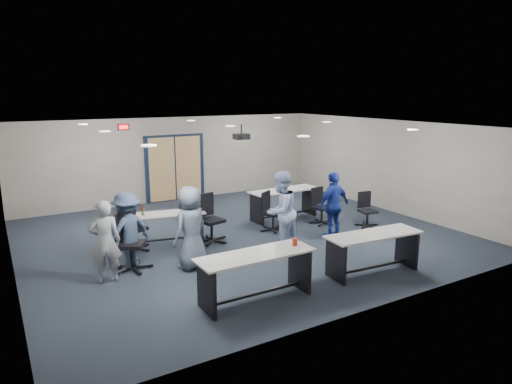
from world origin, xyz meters
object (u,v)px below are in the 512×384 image
table_front_right (373,246)px  chair_loose_left (131,242)px  chair_loose_right (368,210)px  person_gray (105,242)px  table_front_left (256,268)px  chair_back_a (133,227)px  table_back_left (165,223)px  chair_back_b (211,219)px  chair_back_c (273,212)px  table_back_right (284,199)px  person_plaid (191,228)px  person_back (128,231)px  chair_back_d (322,206)px  person_lightblue (281,211)px  person_navy (333,205)px

table_front_right → chair_loose_left: (-4.04, 2.55, 0.03)m
chair_loose_right → person_gray: size_ratio=0.58×
table_front_left → chair_back_a: chair_back_a is taller
chair_loose_left → person_gray: size_ratio=0.73×
table_back_left → chair_back_b: chair_back_b is taller
chair_back_c → person_gray: (-4.42, -1.13, 0.28)m
table_back_right → person_gray: person_gray is taller
person_plaid → person_back: person_plaid is taller
person_plaid → chair_back_d: bearing=170.3°
person_lightblue → table_front_left: bearing=24.5°
chair_back_c → person_navy: 1.58m
table_back_left → table_back_right: size_ratio=0.92×
table_back_left → person_gray: size_ratio=1.21×
person_gray → person_plaid: person_plaid is taller
table_back_left → chair_loose_right: table_back_left is taller
person_gray → person_back: size_ratio=1.00×
table_front_right → person_back: size_ratio=1.28×
chair_back_b → person_lightblue: 1.74m
chair_back_b → person_back: (-2.13, -0.65, 0.22)m
person_gray → person_plaid: 1.65m
chair_loose_right → chair_back_b: bearing=177.9°
table_back_left → person_plaid: size_ratio=1.12×
person_navy → chair_loose_right: bearing=-175.6°
table_front_right → chair_back_b: 3.83m
table_back_right → chair_back_b: (-2.63, -0.85, 0.01)m
table_back_left → person_gray: person_gray is taller
table_front_left → chair_back_a: size_ratio=1.91×
table_front_right → person_gray: person_gray is taller
table_back_right → chair_loose_right: (1.44, -1.80, -0.11)m
chair_back_c → person_gray: 4.57m
chair_loose_right → person_navy: person_navy is taller
chair_back_c → table_front_left: bearing=-158.4°
chair_loose_left → person_navy: bearing=-65.0°
person_plaid → table_back_right: bearing=-174.6°
table_front_left → table_back_left: bearing=94.6°
table_back_left → person_navy: bearing=-12.6°
chair_loose_right → table_front_right: bearing=-121.2°
table_back_right → person_back: (-4.77, -1.50, 0.22)m
table_back_left → chair_back_c: bearing=2.9°
person_lightblue → chair_back_a: bearing=-53.7°
table_front_left → chair_loose_left: size_ratio=1.79×
table_back_left → person_lightblue: bearing=-29.0°
table_front_right → table_back_right: size_ratio=0.98×
chair_loose_left → chair_loose_right: bearing=-61.3°
person_gray → person_lightblue: bearing=-172.2°
chair_back_d → person_back: size_ratio=0.62×
table_back_left → chair_back_b: 1.07m
table_front_right → chair_loose_left: chair_loose_left is taller
person_lightblue → person_navy: bearing=161.2°
chair_back_b → person_gray: (-2.68, -1.12, 0.22)m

